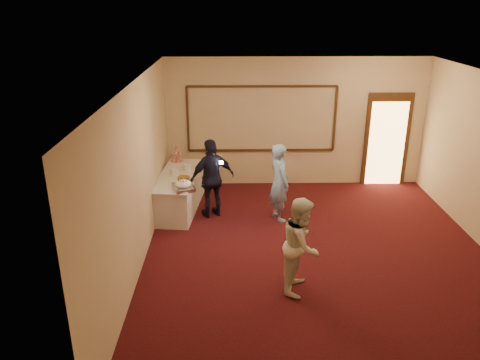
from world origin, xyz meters
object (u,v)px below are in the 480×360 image
Objects in this scene: buffet_table at (180,192)px; man at (279,182)px; plate_stack_a at (175,171)px; pavlova_tray at (183,185)px; plate_stack_b at (187,167)px; guest at (212,178)px; tart at (184,178)px; cupcake_stand at (176,154)px; woman at (301,245)px.

buffet_table is 2.15m from man.
plate_stack_a is at bearing 177.49° from buffet_table.
plate_stack_a is at bearing 107.99° from pavlova_tray.
guest reaches higher than plate_stack_b.
guest reaches higher than man.
tart is (0.21, -0.28, -0.05)m from plate_stack_a.
guest is at bearing -55.99° from cupcake_stand.
cupcake_stand is 1.21m from tart.
pavlova_tray is 2.94m from woman.
cupcake_stand is at bearing -81.80° from guest.
buffet_table is at bearing 115.04° from tart.
plate_stack_a reaches higher than plate_stack_b.
pavlova_tray reaches higher than plate_stack_b.
man is (1.87, 0.25, -0.06)m from pavlova_tray.
guest is (-1.43, 2.63, 0.07)m from woman.
pavlova_tray is at bearing -88.85° from plate_stack_b.
woman is at bearing -54.33° from buffet_table.
cupcake_stand is at bearing 102.80° from tart.
cupcake_stand reaches higher than plate_stack_a.
man is at bearing -23.92° from plate_stack_b.
man is (2.04, -0.54, 0.41)m from buffet_table.
guest is (0.55, -0.65, -0.03)m from plate_stack_b.
pavlova_tray reaches higher than buffet_table.
plate_stack_a is at bearing -50.00° from guest.
pavlova_tray is 0.84m from plate_stack_a.
plate_stack_b is 0.85m from guest.
woman reaches higher than tart.
man is 1.06× the size of woman.
guest reaches higher than woman.
cupcake_stand is (-0.31, 1.69, 0.07)m from pavlova_tray.
plate_stack_b is at bearing 91.15° from pavlova_tray.
plate_stack_b is 0.11× the size of woman.
man reaches higher than plate_stack_b.
cupcake_stand is (-0.14, 0.90, 0.54)m from buffet_table.
tart reaches higher than buffet_table.
cupcake_stand is 1.52m from guest.
cupcake_stand is at bearing 100.49° from pavlova_tray.
pavlova_tray is 1.95× the size of tart.
cupcake_stand is 1.49× the size of tart.
plate_stack_b is at bearing 87.55° from tart.
man is at bearing -7.88° from tart.
guest reaches higher than buffet_table.
woman is at bearing -59.60° from cupcake_stand.
plate_stack_a is 2.19m from man.
plate_stack_a is at bearing -86.49° from cupcake_stand.
plate_stack_a reaches higher than tart.
man reaches higher than plate_stack_a.
pavlova_tray is at bearing -79.51° from cupcake_stand.
man is at bearing 146.19° from guest.
guest is (0.53, 0.44, -0.04)m from pavlova_tray.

